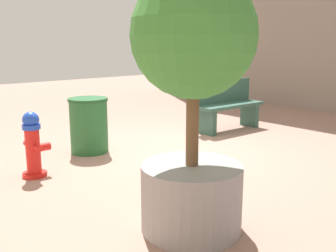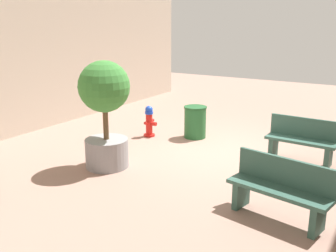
{
  "view_description": "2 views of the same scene",
  "coord_description": "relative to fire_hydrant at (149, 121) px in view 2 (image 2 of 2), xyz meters",
  "views": [
    {
      "loc": [
        3.87,
        4.35,
        1.64
      ],
      "look_at": [
        0.66,
        0.69,
        0.59
      ],
      "focal_mm": 41.36,
      "sensor_mm": 36.0,
      "label": 1
    },
    {
      "loc": [
        -3.46,
        7.86,
        2.96
      ],
      "look_at": [
        1.14,
        0.38,
        0.55
      ],
      "focal_mm": 41.02,
      "sensor_mm": 36.0,
      "label": 2
    }
  ],
  "objects": [
    {
      "name": "planter_tree",
      "position": [
        -0.49,
        2.29,
        0.87
      ],
      "size": [
        1.04,
        1.04,
        2.22
      ],
      "color": "gray",
      "rests_on": "ground_plane"
    },
    {
      "name": "bench_far",
      "position": [
        -4.18,
        2.59,
        0.08
      ],
      "size": [
        1.63,
        0.73,
        0.95
      ],
      "color": "#33594C",
      "rests_on": "ground_plane"
    },
    {
      "name": "trash_bin",
      "position": [
        -1.08,
        -0.53,
        0.01
      ],
      "size": [
        0.59,
        0.59,
        0.83
      ],
      "color": "#266633",
      "rests_on": "ground_plane"
    },
    {
      "name": "fire_hydrant",
      "position": [
        0.0,
        0.0,
        0.0
      ],
      "size": [
        0.37,
        0.4,
        0.82
      ],
      "color": "red",
      "rests_on": "ground_plane"
    },
    {
      "name": "bench_near",
      "position": [
        -3.86,
        -0.17,
        0.08
      ],
      "size": [
        1.49,
        0.51,
        0.95
      ],
      "color": "#33594C",
      "rests_on": "ground_plane"
    },
    {
      "name": "ground_plane",
      "position": [
        -2.08,
        0.21,
        -0.41
      ],
      "size": [
        23.4,
        23.4,
        0.0
      ],
      "primitive_type": "plane",
      "color": "#9E7A6B"
    }
  ]
}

